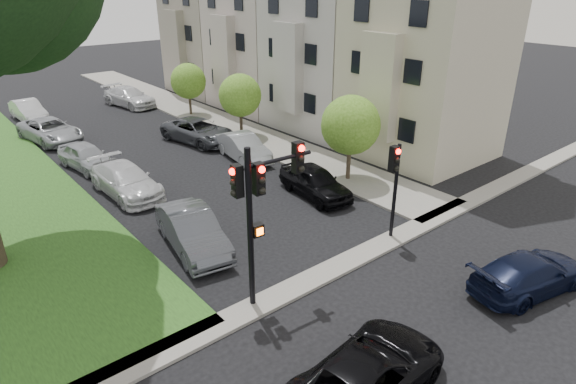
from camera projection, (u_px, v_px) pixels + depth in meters
ground at (381, 292)px, 16.36m from camera, size 140.00×140.00×0.00m
sidewalk_right at (199, 114)px, 37.12m from camera, size 3.50×44.00×0.12m
sidewalk_cross at (340, 266)px, 17.75m from camera, size 60.00×1.00×0.12m
house_a at (428, 33)px, 26.36m from camera, size 7.70×7.55×15.97m
house_b at (332, 24)px, 31.63m from camera, size 7.70×7.55×15.97m
house_c at (264, 17)px, 36.90m from camera, size 7.70×7.55×15.97m
house_d at (212, 12)px, 42.16m from camera, size 7.70×7.55×15.97m
small_tree_a at (351, 125)px, 24.06m from camera, size 3.00×3.00×4.50m
small_tree_b at (240, 95)px, 31.03m from camera, size 2.77×2.77×4.15m
small_tree_c at (188, 81)px, 35.90m from camera, size 2.63×2.63×3.94m
traffic_signal_main at (260, 198)px, 14.43m from camera, size 2.66×0.69×5.43m
traffic_signal_secondary at (395, 175)px, 18.49m from camera, size 0.51×0.41×4.05m
car_cross_near at (368, 373)px, 12.13m from camera, size 5.08×2.72×1.36m
car_cross_far at (530, 273)px, 16.22m from camera, size 4.90×2.79×1.34m
car_parked_0 at (315, 182)px, 23.22m from camera, size 2.24×4.55×1.49m
car_parked_1 at (243, 147)px, 27.88m from camera, size 2.12×4.64×1.48m
car_parked_2 at (199, 131)px, 30.80m from camera, size 3.46×5.73×1.49m
car_parked_4 at (129, 97)px, 39.31m from camera, size 3.13×5.58×1.53m
car_parked_5 at (192, 231)px, 18.66m from camera, size 2.46×4.99×1.57m
car_parked_6 at (126, 180)px, 23.38m from camera, size 2.26×5.13×1.47m
car_parked_7 at (86, 156)px, 26.55m from camera, size 2.29×4.39×1.43m
car_parked_8 at (50, 130)px, 30.95m from camera, size 3.31×5.61×1.46m
car_parked_9 at (28, 111)px, 35.39m from camera, size 1.79×4.57×1.48m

